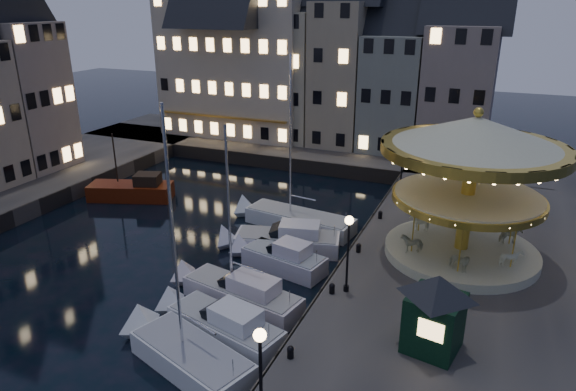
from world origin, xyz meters
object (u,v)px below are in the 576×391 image
at_px(streetlamp_b, 348,243).
at_px(red_fishing_boat, 133,191).
at_px(bollard_b, 332,288).
at_px(streetlamp_c, 402,167).
at_px(motorboat_c, 236,292).
at_px(motorboat_b, 219,324).
at_px(bollard_c, 359,247).
at_px(streetlamp_a, 261,367).
at_px(bollard_a, 290,351).
at_px(motorboat_f, 293,219).
at_px(motorboat_a, 184,353).
at_px(carousel, 472,161).
at_px(bollard_d, 380,214).
at_px(motorboat_e, 281,241).
at_px(motorboat_d, 278,258).
at_px(ticket_kiosk, 436,300).

bearing_deg(streetlamp_b, red_fishing_boat, 156.46).
bearing_deg(bollard_b, streetlamp_b, 39.81).
height_order(streetlamp_c, motorboat_c, motorboat_c).
height_order(bollard_b, motorboat_b, motorboat_b).
xyz_separation_m(bollard_c, motorboat_b, (-4.46, -8.77, -0.96)).
xyz_separation_m(streetlamp_a, bollard_a, (-0.60, 4.00, -2.41)).
height_order(streetlamp_b, motorboat_f, motorboat_f).
distance_m(motorboat_a, carousel, 17.98).
distance_m(bollard_b, bollard_d, 10.50).
xyz_separation_m(motorboat_e, carousel, (11.01, 1.01, 6.41)).
xyz_separation_m(motorboat_a, red_fishing_boat, (-15.48, 15.83, 0.15)).
relative_size(bollard_a, motorboat_e, 0.07).
distance_m(streetlamp_b, motorboat_d, 6.93).
bearing_deg(red_fishing_boat, motorboat_d, -20.90).
bearing_deg(streetlamp_b, bollard_b, -140.19).
height_order(bollard_d, motorboat_c, motorboat_c).
height_order(streetlamp_a, bollard_a, streetlamp_a).
distance_m(bollard_a, bollard_d, 16.00).
bearing_deg(motorboat_c, carousel, 36.15).
bearing_deg(bollard_a, carousel, 65.56).
bearing_deg(motorboat_c, bollard_c, 49.54).
height_order(motorboat_e, ticket_kiosk, ticket_kiosk).
distance_m(bollard_c, motorboat_e, 5.54).
bearing_deg(bollard_a, ticket_kiosk, 28.93).
distance_m(motorboat_e, red_fishing_boat, 15.42).
height_order(bollard_c, carousel, carousel).
bearing_deg(bollard_d, motorboat_b, -107.34).
xyz_separation_m(red_fishing_boat, carousel, (25.96, -2.75, 6.37)).
bearing_deg(bollard_c, motorboat_c, -130.46).
bearing_deg(carousel, motorboat_a, -128.73).
xyz_separation_m(streetlamp_b, motorboat_c, (-5.66, -1.43, -3.34)).
xyz_separation_m(streetlamp_b, streetlamp_c, (0.00, 13.50, 0.00)).
distance_m(streetlamp_a, bollard_b, 9.82).
bearing_deg(motorboat_a, bollard_c, 66.53).
distance_m(motorboat_c, carousel, 14.68).
relative_size(streetlamp_a, bollard_b, 7.32).
distance_m(streetlamp_c, bollard_d, 4.29).
height_order(motorboat_b, red_fishing_boat, red_fishing_boat).
distance_m(bollard_c, ticket_kiosk, 9.47).
height_order(streetlamp_c, motorboat_e, streetlamp_c).
relative_size(motorboat_a, carousel, 1.19).
relative_size(bollard_b, motorboat_a, 0.05).
relative_size(streetlamp_b, motorboat_d, 0.67).
height_order(red_fishing_boat, carousel, carousel).
xyz_separation_m(bollard_a, motorboat_a, (-4.86, -0.70, -1.06)).
height_order(motorboat_c, motorboat_e, motorboat_c).
bearing_deg(carousel, motorboat_f, 166.58).
xyz_separation_m(bollard_c, motorboat_f, (-6.14, 4.68, -1.07)).
bearing_deg(carousel, red_fishing_boat, 173.95).
height_order(streetlamp_b, motorboat_c, motorboat_c).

